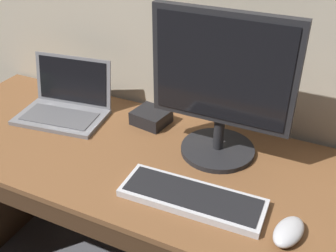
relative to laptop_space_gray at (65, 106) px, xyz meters
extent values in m
cube|color=brown|center=(0.42, -0.11, -0.05)|extent=(1.74, 0.64, 0.02)
cube|color=#3D2716|center=(0.42, -0.41, -0.10)|extent=(1.67, 0.02, 0.08)
cube|color=slate|center=(0.00, -0.03, -0.03)|extent=(0.36, 0.25, 0.02)
cube|color=#505054|center=(0.01, -0.04, -0.02)|extent=(0.30, 0.17, 0.00)
cube|color=slate|center=(-0.01, 0.08, 0.07)|extent=(0.33, 0.09, 0.20)
cube|color=black|center=(-0.01, 0.08, 0.07)|extent=(0.30, 0.07, 0.17)
cylinder|color=black|center=(0.63, 0.02, -0.03)|extent=(0.25, 0.25, 0.02)
cylinder|color=black|center=(0.63, 0.02, 0.04)|extent=(0.04, 0.04, 0.12)
cube|color=black|center=(0.63, 0.01, 0.27)|extent=(0.45, 0.03, 0.36)
cube|color=black|center=(0.63, -0.01, 0.27)|extent=(0.42, 0.00, 0.32)
cube|color=#BCBCC1|center=(0.65, -0.25, -0.03)|extent=(0.43, 0.16, 0.02)
cube|color=black|center=(0.65, -0.25, -0.02)|extent=(0.40, 0.13, 0.00)
ellipsoid|color=#B7B7BC|center=(0.93, -0.27, -0.02)|extent=(0.09, 0.13, 0.04)
cube|color=black|center=(0.34, 0.09, -0.01)|extent=(0.14, 0.13, 0.05)
camera|label=1|loc=(0.96, -1.07, 0.76)|focal=42.77mm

